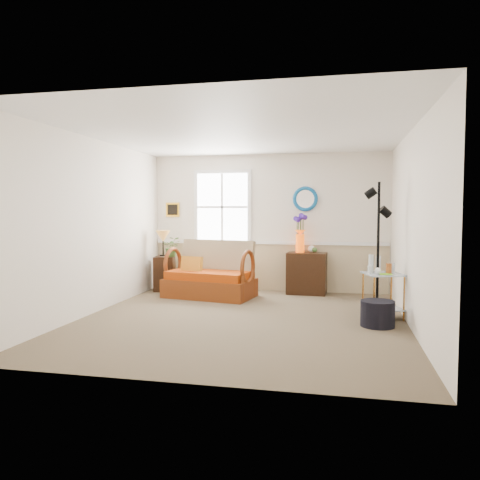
% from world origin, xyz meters
% --- Properties ---
extents(floor, '(4.50, 5.00, 0.01)m').
position_xyz_m(floor, '(0.00, 0.00, 0.00)').
color(floor, '#76634F').
rests_on(floor, ground).
extents(ceiling, '(4.50, 5.00, 0.01)m').
position_xyz_m(ceiling, '(0.00, 0.00, 2.60)').
color(ceiling, white).
rests_on(ceiling, walls).
extents(walls, '(4.51, 5.01, 2.60)m').
position_xyz_m(walls, '(0.00, 0.00, 1.30)').
color(walls, white).
rests_on(walls, floor).
extents(wainscot, '(4.46, 0.02, 0.90)m').
position_xyz_m(wainscot, '(0.00, 2.48, 0.45)').
color(wainscot, tan).
rests_on(wainscot, walls).
extents(chair_rail, '(4.46, 0.04, 0.06)m').
position_xyz_m(chair_rail, '(0.00, 2.47, 0.92)').
color(chair_rail, white).
rests_on(chair_rail, walls).
extents(window, '(1.14, 0.06, 1.44)m').
position_xyz_m(window, '(-0.90, 2.47, 1.60)').
color(window, white).
rests_on(window, walls).
extents(picture, '(0.28, 0.03, 0.28)m').
position_xyz_m(picture, '(-1.92, 2.48, 1.55)').
color(picture, '#C88E1D').
rests_on(picture, walls).
extents(mirror, '(0.47, 0.07, 0.47)m').
position_xyz_m(mirror, '(0.70, 2.48, 1.75)').
color(mirror, '#1B87C2').
rests_on(mirror, walls).
extents(loveseat, '(1.65, 1.11, 0.99)m').
position_xyz_m(loveseat, '(-0.91, 1.57, 0.50)').
color(loveseat, '#743207').
rests_on(loveseat, floor).
extents(throw_pillow, '(0.40, 0.17, 0.39)m').
position_xyz_m(throw_pillow, '(-1.24, 1.55, 0.52)').
color(throw_pillow, orange).
rests_on(throw_pillow, loveseat).
extents(lamp_stand, '(0.44, 0.44, 0.66)m').
position_xyz_m(lamp_stand, '(-1.93, 2.02, 0.33)').
color(lamp_stand, black).
rests_on(lamp_stand, floor).
extents(table_lamp, '(0.29, 0.29, 0.50)m').
position_xyz_m(table_lamp, '(-1.94, 1.98, 0.90)').
color(table_lamp, '#C98335').
rests_on(table_lamp, lamp_stand).
extents(potted_plant, '(0.42, 0.45, 0.30)m').
position_xyz_m(potted_plant, '(-1.78, 2.04, 0.80)').
color(potted_plant, '#3E642C').
rests_on(potted_plant, lamp_stand).
extents(cabinet, '(0.73, 0.49, 0.76)m').
position_xyz_m(cabinet, '(0.75, 2.26, 0.38)').
color(cabinet, black).
rests_on(cabinet, floor).
extents(flower_vase, '(0.23, 0.23, 0.70)m').
position_xyz_m(flower_vase, '(0.62, 2.30, 1.11)').
color(flower_vase, '#EA4B07').
rests_on(flower_vase, cabinet).
extents(side_table, '(0.63, 0.63, 0.64)m').
position_xyz_m(side_table, '(1.95, 0.51, 0.32)').
color(side_table, '#AE6C21').
rests_on(side_table, floor).
extents(tabletop_items, '(0.43, 0.43, 0.25)m').
position_xyz_m(tabletop_items, '(1.92, 0.54, 0.77)').
color(tabletop_items, silver).
rests_on(tabletop_items, side_table).
extents(floor_lamp, '(0.32, 0.32, 1.94)m').
position_xyz_m(floor_lamp, '(1.88, 0.64, 0.97)').
color(floor_lamp, black).
rests_on(floor_lamp, floor).
extents(ottoman, '(0.46, 0.46, 0.34)m').
position_xyz_m(ottoman, '(1.84, -0.01, 0.17)').
color(ottoman, black).
rests_on(ottoman, floor).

